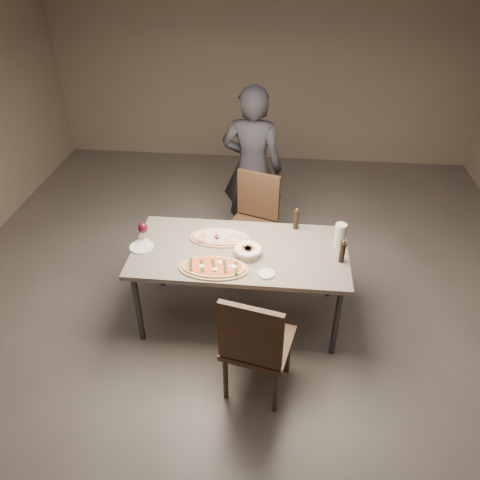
# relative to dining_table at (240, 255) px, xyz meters

# --- Properties ---
(room) EXTENTS (7.00, 7.00, 7.00)m
(room) POSITION_rel_dining_table_xyz_m (0.00, 0.00, 0.71)
(room) COLOR #605953
(room) RESTS_ON ground
(dining_table) EXTENTS (1.80, 0.90, 0.75)m
(dining_table) POSITION_rel_dining_table_xyz_m (0.00, 0.00, 0.00)
(dining_table) COLOR slate
(dining_table) RESTS_ON ground
(zucchini_pizza) EXTENTS (0.56, 0.31, 0.05)m
(zucchini_pizza) POSITION_rel_dining_table_xyz_m (-0.18, -0.28, 0.07)
(zucchini_pizza) COLOR tan
(zucchini_pizza) RESTS_ON dining_table
(ham_pizza) EXTENTS (0.53, 0.29, 0.04)m
(ham_pizza) POSITION_rel_dining_table_xyz_m (-0.19, 0.14, 0.07)
(ham_pizza) COLOR tan
(ham_pizza) RESTS_ON dining_table
(bread_basket) EXTENTS (0.23, 0.23, 0.08)m
(bread_basket) POSITION_rel_dining_table_xyz_m (0.07, -0.07, 0.11)
(bread_basket) COLOR #EFE3C2
(bread_basket) RESTS_ON dining_table
(oil_dish) EXTENTS (0.13, 0.13, 0.01)m
(oil_dish) POSITION_rel_dining_table_xyz_m (0.24, -0.31, 0.06)
(oil_dish) COLOR white
(oil_dish) RESTS_ON dining_table
(pepper_mill_left) EXTENTS (0.05, 0.05, 0.20)m
(pepper_mill_left) POSITION_rel_dining_table_xyz_m (0.46, 0.38, 0.15)
(pepper_mill_left) COLOR black
(pepper_mill_left) RESTS_ON dining_table
(pepper_mill_right) EXTENTS (0.05, 0.05, 0.20)m
(pepper_mill_right) POSITION_rel_dining_table_xyz_m (0.83, -0.08, 0.15)
(pepper_mill_right) COLOR black
(pepper_mill_right) RESTS_ON dining_table
(carafe) EXTENTS (0.10, 0.10, 0.20)m
(carafe) POSITION_rel_dining_table_xyz_m (0.83, 0.17, 0.16)
(carafe) COLOR silver
(carafe) RESTS_ON dining_table
(wine_glass) EXTENTS (0.08, 0.08, 0.18)m
(wine_glass) POSITION_rel_dining_table_xyz_m (-0.83, 0.05, 0.19)
(wine_glass) COLOR silver
(wine_glass) RESTS_ON dining_table
(side_plate) EXTENTS (0.20, 0.20, 0.01)m
(side_plate) POSITION_rel_dining_table_xyz_m (-0.83, -0.05, 0.06)
(side_plate) COLOR white
(side_plate) RESTS_ON dining_table
(chair_near) EXTENTS (0.56, 0.56, 1.00)m
(chair_near) POSITION_rel_dining_table_xyz_m (0.19, -0.85, -0.13)
(chair_near) COLOR #402A1A
(chair_near) RESTS_ON ground
(chair_far) EXTENTS (0.59, 0.59, 0.99)m
(chair_far) POSITION_rel_dining_table_xyz_m (0.05, 0.85, -0.14)
(chair_far) COLOR #402A1A
(chair_far) RESTS_ON ground
(diner) EXTENTS (0.69, 0.49, 1.76)m
(diner) POSITION_rel_dining_table_xyz_m (0.00, 1.28, 0.19)
(diner) COLOR black
(diner) RESTS_ON ground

